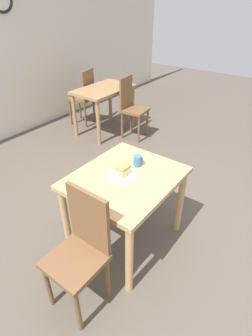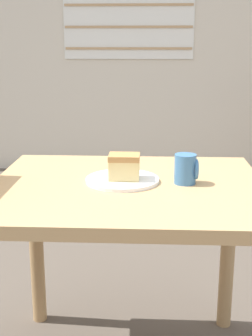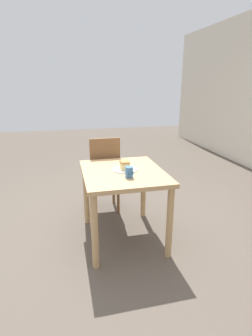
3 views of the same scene
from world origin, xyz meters
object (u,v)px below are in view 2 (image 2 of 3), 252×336
(cake_slice, at_px, (125,167))
(coffee_mug, at_px, (186,169))
(plate, at_px, (122,180))
(dining_table_near, at_px, (127,217))

(cake_slice, xyz_separation_m, coffee_mug, (0.20, -0.00, -0.00))
(plate, bearing_deg, dining_table_near, -51.76)
(dining_table_near, relative_size, plate, 3.69)
(plate, bearing_deg, coffee_mug, -2.56)
(plate, bearing_deg, cake_slice, -33.76)
(dining_table_near, xyz_separation_m, coffee_mug, (0.19, 0.01, 0.17))
(plate, xyz_separation_m, coffee_mug, (0.21, -0.01, 0.04))
(plate, relative_size, cake_slice, 2.41)
(plate, distance_m, cake_slice, 0.05)
(cake_slice, bearing_deg, coffee_mug, -1.19)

